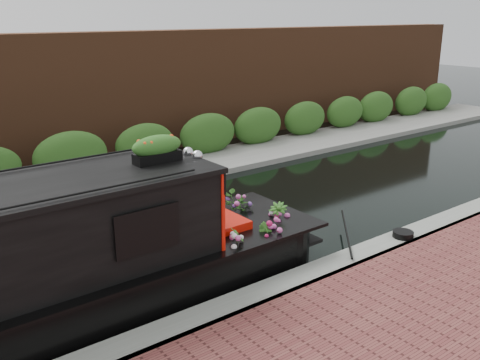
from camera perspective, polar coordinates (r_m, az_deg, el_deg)
ground at (r=11.47m, az=-7.79°, el=-6.21°), size 80.00×80.00×0.00m
near_bank_coping at (r=9.04m, az=3.01°, el=-12.95°), size 40.00×0.60×0.50m
far_bank_path at (r=15.05m, az=-15.82°, el=-0.92°), size 40.00×2.40×0.34m
far_hedge at (r=15.86m, az=-17.06°, el=-0.10°), size 40.00×1.10×2.80m
far_brick_wall at (r=17.77m, az=-19.50°, el=1.53°), size 40.00×1.00×8.00m
rope_fender at (r=11.18m, az=5.78°, el=-5.85°), size 0.34×0.37×0.34m
coiled_mooring_rope at (r=11.29m, az=17.00°, el=-5.55°), size 0.42×0.42×0.12m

